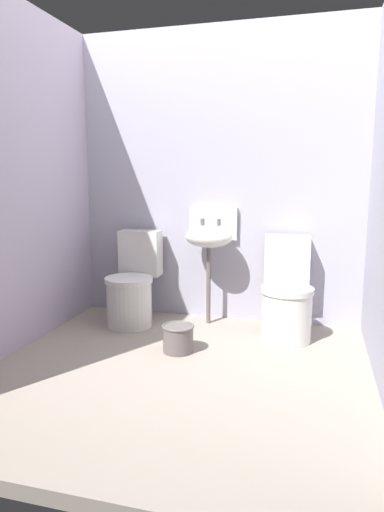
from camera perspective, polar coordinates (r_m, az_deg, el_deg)
ground_plane at (r=3.13m, az=-1.39°, el=-14.32°), size 2.86×2.63×0.08m
wall_back at (r=3.98m, az=3.42°, el=9.88°), size 2.86×0.10×2.49m
wall_left at (r=3.53m, az=-21.58°, el=9.19°), size 0.10×2.43×2.49m
toilet_left at (r=3.91m, az=-7.49°, el=-3.83°), size 0.41×0.60×0.78m
toilet_right at (r=3.62m, az=11.85°, el=-5.08°), size 0.44×0.62×0.78m
sink at (r=3.82m, az=2.24°, el=2.52°), size 0.42×0.35×0.99m
bucket at (r=3.31m, az=-1.77°, el=-10.28°), size 0.24×0.24×0.20m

